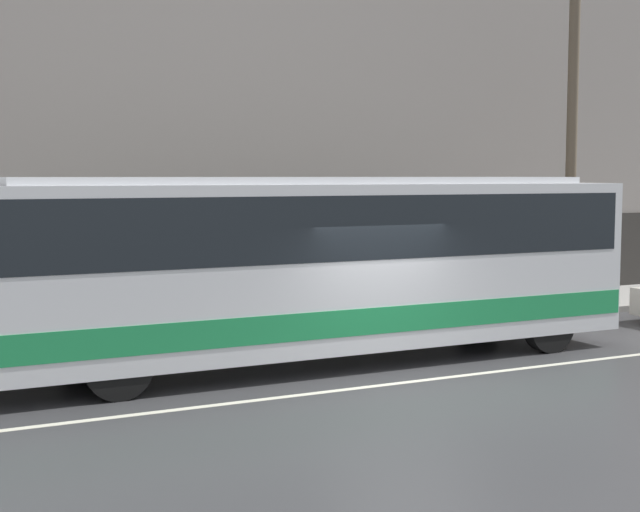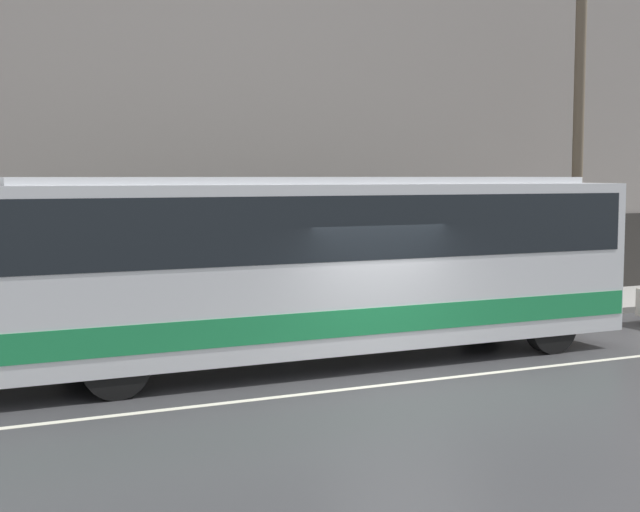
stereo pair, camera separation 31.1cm
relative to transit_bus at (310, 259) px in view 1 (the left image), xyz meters
name	(u,v)px [view 1 (the left image)]	position (x,y,z in m)	size (l,w,h in m)	color
ground_plane	(405,383)	(0.72, -2.04, -1.86)	(60.00, 60.00, 0.00)	#38383A
sidewalk	(269,326)	(0.72, 3.54, -1.79)	(60.00, 3.16, 0.15)	gray
building_facade	(239,131)	(0.72, 5.26, 2.49)	(60.00, 0.35, 9.03)	gray
lane_stripe	(405,382)	(0.72, -2.04, -1.86)	(54.00, 0.14, 0.01)	beige
transit_bus	(310,259)	(0.00, 0.00, 0.00)	(12.17, 2.55, 3.30)	silver
utility_pole_near	(572,145)	(8.47, 2.85, 2.20)	(0.26, 0.26, 7.83)	brown
pedestrian_waiting	(277,288)	(0.96, 3.66, -0.99)	(0.36, 0.36, 1.57)	#333338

